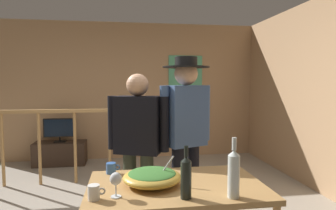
# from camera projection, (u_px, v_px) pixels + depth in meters

# --- Properties ---
(back_wall) EXTENTS (5.10, 0.10, 2.63)m
(back_wall) POSITION_uv_depth(u_px,v_px,m) (128.00, 91.00, 5.66)
(back_wall) COLOR tan
(back_wall) RESTS_ON ground_plane
(side_wall_right) EXTENTS (0.10, 4.36, 2.63)m
(side_wall_right) POSITION_uv_depth(u_px,v_px,m) (314.00, 95.00, 4.04)
(side_wall_right) COLOR tan
(side_wall_right) RESTS_ON ground_plane
(framed_picture) EXTENTS (0.68, 0.03, 0.69)m
(framed_picture) POSITION_uv_depth(u_px,v_px,m) (185.00, 73.00, 5.74)
(framed_picture) COLOR #53AB7F
(stair_railing) EXTENTS (2.58, 0.10, 1.15)m
(stair_railing) POSITION_uv_depth(u_px,v_px,m) (88.00, 136.00, 4.26)
(stair_railing) COLOR #B2844C
(stair_railing) RESTS_ON ground_plane
(tv_console) EXTENTS (0.90, 0.40, 0.41)m
(tv_console) POSITION_uv_depth(u_px,v_px,m) (60.00, 153.00, 5.22)
(tv_console) COLOR #38281E
(tv_console) RESTS_ON ground_plane
(flat_screen_tv) EXTENTS (0.54, 0.12, 0.43)m
(flat_screen_tv) POSITION_uv_depth(u_px,v_px,m) (59.00, 128.00, 5.16)
(flat_screen_tv) COLOR black
(flat_screen_tv) RESTS_ON tv_console
(serving_table) EXTENTS (1.28, 0.79, 0.75)m
(serving_table) POSITION_uv_depth(u_px,v_px,m) (176.00, 194.00, 2.12)
(serving_table) COLOR #B2844C
(serving_table) RESTS_ON ground_plane
(salad_bowl) EXTENTS (0.43, 0.43, 0.22)m
(salad_bowl) POSITION_uv_depth(u_px,v_px,m) (152.00, 176.00, 2.10)
(salad_bowl) COLOR gold
(salad_bowl) RESTS_ON serving_table
(wine_glass) EXTENTS (0.08, 0.08, 0.16)m
(wine_glass) POSITION_uv_depth(u_px,v_px,m) (116.00, 180.00, 1.86)
(wine_glass) COLOR silver
(wine_glass) RESTS_ON serving_table
(wine_bottle_dark) EXTENTS (0.07, 0.07, 0.34)m
(wine_bottle_dark) POSITION_uv_depth(u_px,v_px,m) (186.00, 177.00, 1.84)
(wine_bottle_dark) COLOR black
(wine_bottle_dark) RESTS_ON serving_table
(wine_bottle_clear) EXTENTS (0.08, 0.08, 0.39)m
(wine_bottle_clear) POSITION_uv_depth(u_px,v_px,m) (234.00, 173.00, 1.86)
(wine_bottle_clear) COLOR silver
(wine_bottle_clear) RESTS_ON serving_table
(mug_white) EXTENTS (0.11, 0.08, 0.10)m
(mug_white) POSITION_uv_depth(u_px,v_px,m) (94.00, 192.00, 1.83)
(mug_white) COLOR white
(mug_white) RESTS_ON serving_table
(mug_blue) EXTENTS (0.11, 0.08, 0.09)m
(mug_blue) POSITION_uv_depth(u_px,v_px,m) (111.00, 168.00, 2.36)
(mug_blue) COLOR #3866B2
(mug_blue) RESTS_ON serving_table
(person_standing_left) EXTENTS (0.59, 0.36, 1.57)m
(person_standing_left) POSITION_uv_depth(u_px,v_px,m) (138.00, 139.00, 2.84)
(person_standing_left) COLOR #2D3323
(person_standing_left) RESTS_ON ground_plane
(person_standing_right) EXTENTS (0.55, 0.47, 1.74)m
(person_standing_right) POSITION_uv_depth(u_px,v_px,m) (186.00, 126.00, 2.90)
(person_standing_right) COLOR black
(person_standing_right) RESTS_ON ground_plane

